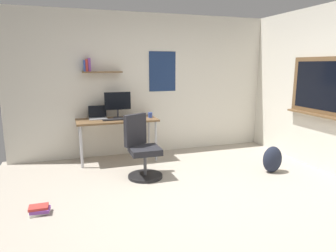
% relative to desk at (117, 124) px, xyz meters
% --- Properties ---
extents(ground_plane, '(5.20, 5.20, 0.00)m').
position_rel_desk_xyz_m(ground_plane, '(0.65, -2.07, -0.66)').
color(ground_plane, '#ADA393').
rests_on(ground_plane, ground).
extents(wall_back, '(5.00, 0.30, 2.60)m').
position_rel_desk_xyz_m(wall_back, '(0.64, 0.38, 0.64)').
color(wall_back, silver).
rests_on(wall_back, ground).
extents(desk, '(1.39, 0.60, 0.74)m').
position_rel_desk_xyz_m(desk, '(0.00, 0.00, 0.00)').
color(desk, brown).
rests_on(desk, ground).
extents(office_chair, '(0.55, 0.56, 0.95)m').
position_rel_desk_xyz_m(office_chair, '(0.21, -0.93, -0.26)').
color(office_chair, black).
rests_on(office_chair, ground).
extents(laptop, '(0.31, 0.21, 0.23)m').
position_rel_desk_xyz_m(laptop, '(-0.31, 0.14, 0.13)').
color(laptop, '#ADAFB5').
rests_on(laptop, desk).
extents(monitor_primary, '(0.46, 0.17, 0.46)m').
position_rel_desk_xyz_m(monitor_primary, '(0.03, 0.10, 0.35)').
color(monitor_primary, '#38383D').
rests_on(monitor_primary, desk).
extents(keyboard, '(0.37, 0.13, 0.02)m').
position_rel_desk_xyz_m(keyboard, '(-0.07, -0.07, 0.09)').
color(keyboard, black).
rests_on(keyboard, desk).
extents(computer_mouse, '(0.10, 0.06, 0.03)m').
position_rel_desk_xyz_m(computer_mouse, '(0.21, -0.07, 0.10)').
color(computer_mouse, '#262628').
rests_on(computer_mouse, desk).
extents(coffee_mug, '(0.08, 0.08, 0.09)m').
position_rel_desk_xyz_m(coffee_mug, '(0.59, -0.02, 0.13)').
color(coffee_mug, '#334CA5').
rests_on(coffee_mug, desk).
extents(backpack, '(0.32, 0.22, 0.42)m').
position_rel_desk_xyz_m(backpack, '(2.21, -1.40, -0.45)').
color(backpack, '#1E2333').
rests_on(backpack, ground).
extents(book_stack_on_floor, '(0.25, 0.19, 0.09)m').
position_rel_desk_xyz_m(book_stack_on_floor, '(-1.19, -1.71, -0.62)').
color(book_stack_on_floor, silver).
rests_on(book_stack_on_floor, ground).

